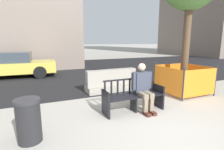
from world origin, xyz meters
TOP-DOWN VIEW (x-y plane):
  - ground_plane at (0.00, 0.00)m, footprint 200.00×200.00m
  - street_asphalt at (0.00, 8.70)m, footprint 120.00×12.00m
  - street_bench at (-0.17, 1.11)m, footprint 1.70×0.55m
  - seated_person at (0.08, 1.05)m, footprint 0.58×0.72m
  - jersey_barrier_centre at (0.07, 3.20)m, footprint 2.01×0.72m
  - construction_fence at (2.41, 1.89)m, footprint 1.53×1.53m
  - car_taxi_near at (-3.73, 7.65)m, footprint 4.30×2.02m
  - trash_bin at (-2.77, 0.57)m, footprint 0.47×0.47m

SIDE VIEW (x-z plane):
  - ground_plane at x=0.00m, z-range 0.00..0.00m
  - street_asphalt at x=0.00m, z-range 0.00..0.01m
  - jersey_barrier_centre at x=0.07m, z-range -0.08..0.76m
  - street_bench at x=-0.17m, z-range -0.04..0.84m
  - trash_bin at x=-2.77m, z-range 0.00..0.86m
  - construction_fence at x=2.41m, z-range 0.00..1.09m
  - car_taxi_near at x=-3.73m, z-range 0.00..1.35m
  - seated_person at x=0.08m, z-range 0.03..1.35m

